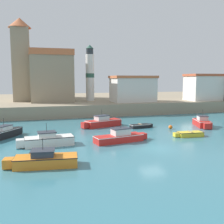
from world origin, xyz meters
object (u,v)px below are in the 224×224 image
object	(u,v)px
harbor_shed_near_wharf	(133,89)
motorboat_red_0	(202,122)
motorboat_red_3	(102,122)
dinghy_black_8	(141,126)
motorboat_orange_7	(44,160)
church	(47,74)
motorboat_white_4	(47,140)
dinghy_yellow_1	(189,134)
motorboat_black_2	(4,133)
mooring_buoy	(170,127)
lighthouse	(90,74)
harbor_shed_mid_row	(203,87)
motorboat_red_6	(120,137)

from	to	relation	value
harbor_shed_near_wharf	motorboat_red_0	bearing A→B (deg)	-76.96
motorboat_red_3	harbor_shed_near_wharf	distance (m)	17.78
motorboat_red_3	harbor_shed_near_wharf	bearing A→B (deg)	54.49
motorboat_red_0	dinghy_black_8	world-z (taller)	motorboat_red_0
motorboat_orange_7	church	world-z (taller)	church
motorboat_white_4	dinghy_yellow_1	bearing A→B (deg)	-0.73
dinghy_yellow_1	motorboat_black_2	world-z (taller)	motorboat_black_2
dinghy_black_8	mooring_buoy	bearing A→B (deg)	-29.97
motorboat_orange_7	dinghy_black_8	bearing A→B (deg)	43.98
motorboat_red_3	harbor_shed_near_wharf	world-z (taller)	harbor_shed_near_wharf
harbor_shed_near_wharf	motorboat_red_3	bearing A→B (deg)	-125.51
motorboat_red_3	church	distance (m)	25.56
motorboat_orange_7	church	distance (m)	40.12
motorboat_red_0	church	xyz separation A→B (m)	(-20.97, 27.51, 7.44)
mooring_buoy	dinghy_yellow_1	bearing A→B (deg)	-91.42
motorboat_black_2	motorboat_orange_7	distance (m)	12.65
motorboat_orange_7	lighthouse	distance (m)	36.95
mooring_buoy	harbor_shed_mid_row	world-z (taller)	harbor_shed_mid_row
motorboat_white_4	mooring_buoy	xyz separation A→B (m)	(16.89, 4.62, -0.31)
motorboat_red_0	motorboat_red_6	size ratio (longest dim) A/B	0.80
motorboat_orange_7	dinghy_black_8	world-z (taller)	motorboat_orange_7
harbor_shed_near_wharf	harbor_shed_mid_row	bearing A→B (deg)	-4.11
dinghy_yellow_1	harbor_shed_mid_row	distance (m)	28.72
motorboat_red_3	church	xyz separation A→B (m)	(-6.77, 23.50, 7.41)
motorboat_black_2	harbor_shed_mid_row	xyz separation A→B (m)	(39.05, 16.85, 4.58)
motorboat_red_0	motorboat_black_2	size ratio (longest dim) A/B	0.98
dinghy_yellow_1	motorboat_white_4	world-z (taller)	motorboat_white_4
motorboat_orange_7	mooring_buoy	size ratio (longest dim) A/B	10.54
motorboat_white_4	motorboat_red_6	xyz separation A→B (m)	(7.85, -0.48, -0.03)
dinghy_yellow_1	mooring_buoy	bearing A→B (deg)	88.58
church	motorboat_red_0	bearing A→B (deg)	-52.69
motorboat_red_0	dinghy_yellow_1	bearing A→B (deg)	-136.19
mooring_buoy	church	distance (m)	32.98
mooring_buoy	lighthouse	world-z (taller)	lighthouse
motorboat_black_2	harbor_shed_mid_row	world-z (taller)	harbor_shed_mid_row
motorboat_orange_7	church	size ratio (longest dim) A/B	0.34
dinghy_yellow_1	motorboat_white_4	distance (m)	16.77
motorboat_red_0	motorboat_white_4	xyz separation A→B (m)	(-22.39, -5.18, -0.01)
lighthouse	motorboat_red_3	bearing A→B (deg)	-96.15
motorboat_black_2	motorboat_red_3	distance (m)	13.62
harbor_shed_mid_row	harbor_shed_near_wharf	bearing A→B (deg)	175.89
motorboat_white_4	church	xyz separation A→B (m)	(1.43, 32.69, 7.45)
motorboat_white_4	harbor_shed_mid_row	world-z (taller)	harbor_shed_mid_row
motorboat_red_0	motorboat_red_6	xyz separation A→B (m)	(-14.54, -5.66, -0.05)
motorboat_white_4	dinghy_black_8	xyz separation A→B (m)	(13.29, 6.69, -0.31)
motorboat_white_4	motorboat_red_6	world-z (taller)	motorboat_red_6
motorboat_red_3	motorboat_orange_7	size ratio (longest dim) A/B	1.07
lighthouse	harbor_shed_mid_row	world-z (taller)	lighthouse
dinghy_yellow_1	motorboat_orange_7	size ratio (longest dim) A/B	0.66
dinghy_black_8	mooring_buoy	distance (m)	4.15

